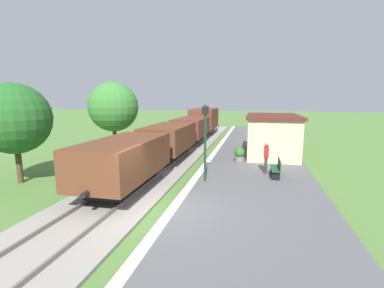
# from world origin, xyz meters

# --- Properties ---
(ground_plane) EXTENTS (160.00, 160.00, 0.00)m
(ground_plane) POSITION_xyz_m (0.00, 0.00, 0.00)
(ground_plane) COLOR #517A38
(platform_slab) EXTENTS (6.00, 60.00, 0.25)m
(platform_slab) POSITION_xyz_m (3.20, 0.00, 0.12)
(platform_slab) COLOR #565659
(platform_slab) RESTS_ON ground
(platform_edge_stripe) EXTENTS (0.36, 60.00, 0.01)m
(platform_edge_stripe) POSITION_xyz_m (0.40, 0.00, 0.25)
(platform_edge_stripe) COLOR silver
(platform_edge_stripe) RESTS_ON platform_slab
(track_ballast) EXTENTS (3.80, 60.00, 0.12)m
(track_ballast) POSITION_xyz_m (-2.40, 0.00, 0.06)
(track_ballast) COLOR gray
(track_ballast) RESTS_ON ground
(rail_near) EXTENTS (0.07, 60.00, 0.14)m
(rail_near) POSITION_xyz_m (-1.68, 0.00, 0.19)
(rail_near) COLOR slate
(rail_near) RESTS_ON track_ballast
(rail_far) EXTENTS (0.07, 60.00, 0.14)m
(rail_far) POSITION_xyz_m (-3.12, 0.00, 0.19)
(rail_far) COLOR slate
(rail_far) RESTS_ON track_ballast
(freight_train) EXTENTS (2.50, 26.00, 2.72)m
(freight_train) POSITION_xyz_m (-2.40, 12.52, 1.48)
(freight_train) COLOR brown
(freight_train) RESTS_ON rail_near
(station_hut) EXTENTS (3.50, 5.80, 2.78)m
(station_hut) POSITION_xyz_m (4.40, 10.75, 1.65)
(station_hut) COLOR beige
(station_hut) RESTS_ON platform_slab
(bench_near_hut) EXTENTS (0.42, 1.50, 0.91)m
(bench_near_hut) POSITION_xyz_m (4.35, 5.12, 0.72)
(bench_near_hut) COLOR #1E4C2D
(bench_near_hut) RESTS_ON platform_slab
(person_waiting) EXTENTS (0.27, 0.40, 1.71)m
(person_waiting) POSITION_xyz_m (3.84, 5.72, 1.18)
(person_waiting) COLOR #38332D
(person_waiting) RESTS_ON platform_slab
(potted_planter) EXTENTS (0.64, 0.64, 0.92)m
(potted_planter) POSITION_xyz_m (2.33, 8.11, 0.72)
(potted_planter) COLOR slate
(potted_planter) RESTS_ON platform_slab
(lamp_post_near) EXTENTS (0.28, 0.28, 3.70)m
(lamp_post_near) POSITION_xyz_m (0.94, 3.66, 2.80)
(lamp_post_near) COLOR #193823
(lamp_post_near) RESTS_ON platform_slab
(tree_trackside_mid) EXTENTS (3.43, 3.43, 4.92)m
(tree_trackside_mid) POSITION_xyz_m (-8.13, 2.11, 3.20)
(tree_trackside_mid) COLOR #4C3823
(tree_trackside_mid) RESTS_ON ground
(tree_trackside_far) EXTENTS (3.56, 3.56, 5.33)m
(tree_trackside_far) POSITION_xyz_m (-6.77, 9.28, 3.54)
(tree_trackside_far) COLOR #4C3823
(tree_trackside_far) RESTS_ON ground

